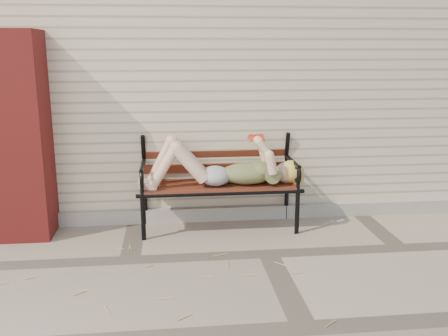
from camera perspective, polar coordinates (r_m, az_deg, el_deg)
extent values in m
plane|color=gray|center=(4.64, 5.10, -9.74)|extent=(80.00, 80.00, 0.00)
cube|color=beige|center=(7.23, 0.62, 10.94)|extent=(8.00, 4.00, 3.00)
cube|color=gray|center=(5.50, 3.14, -5.06)|extent=(8.00, 0.10, 0.15)
cube|color=maroon|center=(5.19, -22.24, 3.35)|extent=(0.50, 0.50, 2.00)
cylinder|color=black|center=(4.92, -9.23, -5.56)|extent=(0.05, 0.05, 0.47)
cylinder|color=black|center=(5.36, -9.00, -3.94)|extent=(0.05, 0.05, 0.47)
cylinder|color=black|center=(5.07, 8.37, -4.95)|extent=(0.05, 0.05, 0.47)
cylinder|color=black|center=(5.50, 7.16, -3.43)|extent=(0.05, 0.05, 0.47)
cube|color=maroon|center=(5.09, -0.57, -1.99)|extent=(1.57, 0.51, 0.03)
cylinder|color=black|center=(4.87, -0.30, -2.95)|extent=(1.65, 0.04, 0.04)
cylinder|color=black|center=(5.32, -0.82, -1.53)|extent=(1.65, 0.04, 0.04)
torus|color=black|center=(5.32, -0.96, 4.38)|extent=(0.29, 0.04, 0.29)
ellipsoid|color=#092F45|center=(5.07, 2.72, -0.63)|extent=(0.56, 0.32, 0.22)
ellipsoid|color=#092F45|center=(5.08, 4.11, -0.20)|extent=(0.27, 0.31, 0.17)
ellipsoid|color=#9D9EA2|center=(5.03, -1.01, -0.90)|extent=(0.31, 0.35, 0.20)
sphere|color=#D1A58D|center=(5.14, 7.16, -0.50)|extent=(0.23, 0.23, 0.23)
ellipsoid|color=#EABF58|center=(5.15, 7.72, -0.43)|extent=(0.26, 0.26, 0.24)
cube|color=red|center=(5.00, 3.71, 3.77)|extent=(0.14, 0.02, 0.02)
cube|color=white|center=(4.96, 3.79, 3.37)|extent=(0.14, 0.09, 0.05)
cube|color=white|center=(5.05, 3.62, 3.54)|extent=(0.14, 0.09, 0.05)
cube|color=red|center=(4.96, 3.80, 3.41)|extent=(0.16, 0.10, 0.05)
cube|color=red|center=(5.05, 3.61, 3.59)|extent=(0.16, 0.10, 0.05)
cylinder|color=tan|center=(4.12, -0.31, -12.72)|extent=(0.08, 0.04, 0.01)
cylinder|color=tan|center=(4.57, -0.38, -9.95)|extent=(0.08, 0.06, 0.01)
cylinder|color=tan|center=(4.36, -17.18, -11.83)|extent=(0.17, 0.01, 0.01)
cylinder|color=tan|center=(4.92, -0.94, -8.20)|extent=(0.14, 0.10, 0.01)
cylinder|color=tan|center=(4.11, -18.52, -13.53)|extent=(0.04, 0.08, 0.01)
cylinder|color=tan|center=(4.16, -4.35, -12.50)|extent=(0.06, 0.15, 0.01)
cylinder|color=tan|center=(4.46, -23.30, -11.77)|extent=(0.08, 0.03, 0.01)
cylinder|color=tan|center=(4.10, -22.01, -13.96)|extent=(0.14, 0.02, 0.01)
cylinder|color=tan|center=(4.18, -1.97, -12.35)|extent=(0.03, 0.12, 0.01)
cylinder|color=tan|center=(4.47, -21.31, -11.54)|extent=(0.04, 0.12, 0.01)
cylinder|color=tan|center=(4.35, 6.81, -11.31)|extent=(0.11, 0.07, 0.01)
cylinder|color=tan|center=(4.28, -11.14, -11.92)|extent=(0.05, 0.16, 0.01)
cylinder|color=tan|center=(4.75, -18.52, -9.75)|extent=(0.08, 0.04, 0.01)
cylinder|color=tan|center=(3.83, -18.83, -15.69)|extent=(0.04, 0.08, 0.01)
cylinder|color=tan|center=(3.97, -1.63, -13.81)|extent=(0.02, 0.13, 0.01)
cylinder|color=tan|center=(3.93, -3.09, -14.12)|extent=(0.02, 0.10, 0.01)
cylinder|color=tan|center=(4.38, -3.69, -11.09)|extent=(0.11, 0.12, 0.01)
cylinder|color=tan|center=(4.27, -23.58, -12.94)|extent=(0.13, 0.05, 0.01)
cylinder|color=tan|center=(4.69, 6.79, -9.44)|extent=(0.06, 0.12, 0.01)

